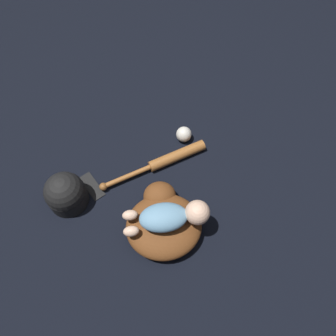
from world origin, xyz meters
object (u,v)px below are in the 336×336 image
(baby_figure, at_px, (172,216))
(baseball_cap, at_px, (66,193))
(baseball_glove, at_px, (163,221))
(baseball, at_px, (184,134))
(baseball_bat, at_px, (167,160))

(baby_figure, relative_size, baseball_cap, 1.40)
(baseball_glove, relative_size, baseball_cap, 1.49)
(baseball_glove, relative_size, baseball, 4.83)
(baseball_glove, height_order, baseball_bat, baseball_glove)
(baby_figure, bearing_deg, baseball_glove, 149.41)
(baseball_glove, distance_m, baseball, 0.44)
(baseball_bat, bearing_deg, baseball, 56.38)
(baseball, bearing_deg, baseball_bat, -123.62)
(baseball_glove, bearing_deg, baseball_bat, 84.51)
(baseball_cap, bearing_deg, baby_figure, -19.60)
(baby_figure, xyz_separation_m, baseball, (0.08, 0.45, -0.11))
(baseball_cap, bearing_deg, baseball_glove, -18.58)
(baseball_glove, bearing_deg, baseball, 74.99)
(baseball_cap, bearing_deg, baseball, 30.16)
(baseball_cap, bearing_deg, baseball_bat, 21.46)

